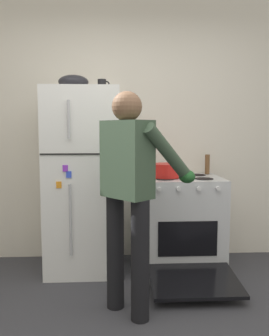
% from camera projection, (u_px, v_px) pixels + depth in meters
% --- Properties ---
extents(kitchen_wall_back, '(6.00, 0.10, 2.70)m').
position_uv_depth(kitchen_wall_back, '(122.00, 129.00, 3.74)').
color(kitchen_wall_back, silver).
rests_on(kitchen_wall_back, ground).
extents(refrigerator, '(0.68, 0.72, 1.71)m').
position_uv_depth(refrigerator, '(84.00, 180.00, 3.39)').
color(refrigerator, white).
rests_on(refrigerator, ground).
extents(stove_range, '(0.76, 1.20, 0.89)m').
position_uv_depth(stove_range, '(181.00, 223.00, 3.47)').
color(stove_range, silver).
rests_on(stove_range, ground).
extents(person_cook, '(0.71, 0.73, 1.60)m').
position_uv_depth(person_cook, '(131.00, 183.00, 2.54)').
color(person_cook, black).
rests_on(person_cook, ground).
extents(red_pot, '(0.37, 0.27, 0.13)m').
position_uv_depth(red_pot, '(166.00, 170.00, 3.37)').
color(red_pot, red).
rests_on(red_pot, stove_range).
extents(coffee_mug, '(0.11, 0.08, 0.10)m').
position_uv_depth(coffee_mug, '(102.00, 84.00, 3.35)').
color(coffee_mug, black).
rests_on(coffee_mug, refrigerator).
extents(pepper_mill, '(0.05, 0.05, 0.20)m').
position_uv_depth(pepper_mill, '(207.00, 164.00, 3.64)').
color(pepper_mill, brown).
rests_on(pepper_mill, stove_range).
extents(mixing_bowl, '(0.28, 0.28, 0.12)m').
position_uv_depth(mixing_bowl, '(73.00, 82.00, 3.29)').
color(mixing_bowl, black).
rests_on(mixing_bowl, refrigerator).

